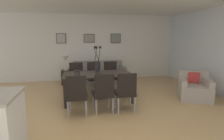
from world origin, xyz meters
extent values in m
plane|color=tan|center=(0.00, 0.00, 0.00)|extent=(9.00, 9.00, 0.00)
cube|color=white|center=(0.00, 3.25, 1.30)|extent=(9.00, 0.10, 2.60)
cube|color=white|center=(3.65, 0.40, 1.30)|extent=(0.10, 6.30, 2.60)
cube|color=black|center=(0.08, 0.63, 0.71)|extent=(1.80, 0.99, 0.05)
cube|color=black|center=(0.92, 1.06, 0.34)|extent=(0.07, 0.07, 0.69)
cube|color=black|center=(-0.76, 1.06, 0.34)|extent=(0.07, 0.07, 0.69)
cube|color=black|center=(0.92, 0.19, 0.34)|extent=(0.07, 0.07, 0.69)
cube|color=black|center=(-0.76, 0.19, 0.34)|extent=(0.07, 0.07, 0.69)
cube|color=black|center=(-0.47, -0.22, 0.42)|extent=(0.47, 0.47, 0.08)
cube|color=black|center=(-0.49, -0.41, 0.68)|extent=(0.42, 0.09, 0.48)
cylinder|color=#9EA0A5|center=(-0.27, -0.04, 0.19)|extent=(0.04, 0.04, 0.38)
cylinder|color=#9EA0A5|center=(-0.65, -0.01, 0.19)|extent=(0.04, 0.04, 0.38)
cylinder|color=#9EA0A5|center=(-0.30, -0.42, 0.19)|extent=(0.04, 0.04, 0.38)
cylinder|color=#9EA0A5|center=(-0.68, -0.39, 0.19)|extent=(0.04, 0.04, 0.38)
cube|color=black|center=(-0.48, 1.43, 0.42)|extent=(0.46, 0.46, 0.08)
cube|color=black|center=(-0.47, 1.62, 0.68)|extent=(0.42, 0.08, 0.48)
cylinder|color=#9EA0A5|center=(-0.68, 1.25, 0.19)|extent=(0.04, 0.04, 0.38)
cylinder|color=#9EA0A5|center=(-0.30, 1.23, 0.19)|extent=(0.04, 0.04, 0.38)
cylinder|color=#9EA0A5|center=(-0.66, 1.63, 0.19)|extent=(0.04, 0.04, 0.38)
cylinder|color=#9EA0A5|center=(-0.28, 1.61, 0.19)|extent=(0.04, 0.04, 0.38)
cube|color=black|center=(0.10, -0.18, 0.42)|extent=(0.47, 0.47, 0.08)
cube|color=black|center=(0.11, -0.37, 0.68)|extent=(0.42, 0.09, 0.48)
cylinder|color=#9EA0A5|center=(0.28, 0.02, 0.19)|extent=(0.04, 0.04, 0.38)
cylinder|color=#9EA0A5|center=(-0.10, 0.00, 0.19)|extent=(0.04, 0.04, 0.38)
cylinder|color=#9EA0A5|center=(0.30, -0.36, 0.19)|extent=(0.04, 0.04, 0.38)
cylinder|color=#9EA0A5|center=(-0.08, -0.38, 0.19)|extent=(0.04, 0.04, 0.38)
cube|color=black|center=(0.10, 1.47, 0.42)|extent=(0.46, 0.46, 0.08)
cube|color=black|center=(0.09, 1.66, 0.68)|extent=(0.42, 0.08, 0.48)
cylinder|color=#9EA0A5|center=(-0.08, 1.27, 0.19)|extent=(0.04, 0.04, 0.38)
cylinder|color=#9EA0A5|center=(0.30, 1.28, 0.19)|extent=(0.04, 0.04, 0.38)
cylinder|color=#9EA0A5|center=(-0.10, 1.65, 0.19)|extent=(0.04, 0.04, 0.38)
cylinder|color=#9EA0A5|center=(0.28, 1.66, 0.19)|extent=(0.04, 0.04, 0.38)
cube|color=black|center=(0.62, -0.21, 0.42)|extent=(0.45, 0.45, 0.08)
cube|color=black|center=(0.61, -0.40, 0.68)|extent=(0.42, 0.07, 0.48)
cylinder|color=#9EA0A5|center=(0.81, -0.02, 0.19)|extent=(0.04, 0.04, 0.38)
cylinder|color=#9EA0A5|center=(0.43, -0.01, 0.19)|extent=(0.04, 0.04, 0.38)
cylinder|color=#9EA0A5|center=(0.80, -0.40, 0.19)|extent=(0.04, 0.04, 0.38)
cylinder|color=#9EA0A5|center=(0.42, -0.39, 0.19)|extent=(0.04, 0.04, 0.38)
cube|color=black|center=(0.63, 1.46, 0.42)|extent=(0.45, 0.45, 0.08)
cube|color=black|center=(0.63, 1.65, 0.68)|extent=(0.42, 0.07, 0.48)
cylinder|color=#9EA0A5|center=(0.44, 1.27, 0.19)|extent=(0.04, 0.04, 0.38)
cylinder|color=#9EA0A5|center=(0.82, 1.26, 0.19)|extent=(0.04, 0.04, 0.38)
cylinder|color=#9EA0A5|center=(0.44, 1.65, 0.19)|extent=(0.04, 0.04, 0.38)
cylinder|color=#9EA0A5|center=(0.82, 1.64, 0.19)|extent=(0.04, 0.04, 0.38)
cylinder|color=#232326|center=(0.08, 0.63, 0.91)|extent=(0.11, 0.11, 0.34)
cylinder|color=black|center=(0.14, 0.65, 1.24)|extent=(0.05, 0.12, 0.37)
sphere|color=black|center=(0.17, 0.65, 1.44)|extent=(0.07, 0.07, 0.07)
cylinder|color=black|center=(0.05, 0.68, 1.24)|extent=(0.08, 0.05, 0.38)
sphere|color=black|center=(0.04, 0.71, 1.44)|extent=(0.07, 0.07, 0.07)
cylinder|color=black|center=(0.07, 0.57, 1.24)|extent=(0.15, 0.06, 0.36)
sphere|color=black|center=(0.06, 0.54, 1.44)|extent=(0.07, 0.07, 0.07)
cylinder|color=#4C4742|center=(-0.46, 0.40, 0.74)|extent=(0.32, 0.32, 0.01)
cylinder|color=#2D2826|center=(-0.46, 0.40, 0.78)|extent=(0.17, 0.17, 0.06)
cylinder|color=black|center=(-0.46, 0.40, 0.79)|extent=(0.13, 0.13, 0.04)
cylinder|color=#4C4742|center=(-0.46, 0.85, 0.74)|extent=(0.32, 0.32, 0.01)
cylinder|color=#2D2826|center=(-0.46, 0.85, 0.78)|extent=(0.17, 0.17, 0.06)
cylinder|color=black|center=(-0.46, 0.85, 0.79)|extent=(0.13, 0.13, 0.04)
cylinder|color=#4C4742|center=(0.08, 0.40, 0.74)|extent=(0.32, 0.32, 0.01)
cylinder|color=#2D2826|center=(0.08, 0.40, 0.78)|extent=(0.17, 0.17, 0.06)
cylinder|color=black|center=(0.08, 0.40, 0.79)|extent=(0.13, 0.13, 0.04)
cube|color=gray|center=(0.37, 2.50, 0.21)|extent=(1.92, 0.84, 0.42)
cube|color=gray|center=(0.37, 2.84, 0.61)|extent=(1.92, 0.16, 0.38)
cube|color=gray|center=(1.28, 2.50, 0.52)|extent=(0.10, 0.84, 0.20)
cube|color=gray|center=(-0.54, 2.50, 0.52)|extent=(0.10, 0.84, 0.20)
cube|color=black|center=(-0.83, 2.57, 0.26)|extent=(0.36, 0.36, 0.52)
cylinder|color=beige|center=(-0.83, 2.57, 0.56)|extent=(0.12, 0.12, 0.08)
cylinder|color=beige|center=(-0.83, 2.57, 0.74)|extent=(0.02, 0.02, 0.30)
cone|color=beige|center=(-0.83, 2.57, 0.94)|extent=(0.22, 0.22, 0.18)
cube|color=#ADA399|center=(2.74, 0.17, 0.20)|extent=(1.06, 1.06, 0.40)
cube|color=#ADA399|center=(2.86, 0.47, 0.57)|extent=(0.80, 0.47, 0.35)
cube|color=#ADA399|center=(3.03, 0.02, 0.49)|extent=(0.40, 0.68, 0.18)
cube|color=#ADA399|center=(2.43, 0.29, 0.49)|extent=(0.40, 0.68, 0.18)
cube|color=#C63833|center=(2.82, 0.37, 0.56)|extent=(0.31, 0.19, 0.30)
cube|color=#473828|center=(-0.99, 3.18, 1.66)|extent=(0.36, 0.02, 0.38)
cube|color=#B2B2AD|center=(-0.99, 3.17, 1.66)|extent=(0.31, 0.01, 0.33)
cube|color=#473828|center=(0.08, 3.18, 1.66)|extent=(0.43, 0.02, 0.34)
cube|color=#9E9389|center=(0.08, 3.17, 1.66)|extent=(0.38, 0.01, 0.29)
cube|color=#473828|center=(1.16, 3.18, 1.66)|extent=(0.41, 0.02, 0.38)
cube|color=gray|center=(1.16, 3.17, 1.66)|extent=(0.36, 0.01, 0.33)
camera|label=1|loc=(-0.48, -4.08, 1.69)|focal=28.79mm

